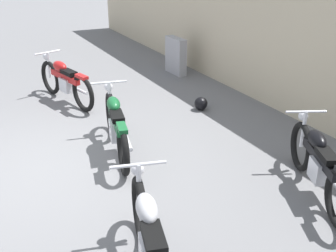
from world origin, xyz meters
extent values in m
plane|color=slate|center=(0.00, 0.00, 0.00)|extent=(40.00, 40.00, 0.00)
cube|color=beige|center=(0.00, 4.46, 1.31)|extent=(18.00, 0.30, 2.63)
cube|color=#9E9EA3|center=(-3.09, 3.76, 0.43)|extent=(0.67, 0.22, 0.86)
sphere|color=black|center=(-0.83, 3.05, 0.13)|extent=(0.25, 0.25, 0.25)
torus|color=black|center=(-0.64, 1.18, 0.36)|extent=(0.71, 0.25, 0.71)
torus|color=black|center=(0.64, 0.87, 0.36)|extent=(0.71, 0.25, 0.71)
cube|color=silver|center=(0.05, 1.02, 0.37)|extent=(0.35, 0.26, 0.27)
cube|color=#145128|center=(0.00, 1.03, 0.53)|extent=(0.99, 0.33, 0.12)
ellipsoid|color=#145128|center=(-0.17, 1.07, 0.71)|extent=(0.46, 0.29, 0.19)
cube|color=black|center=(0.17, 0.99, 0.66)|extent=(0.42, 0.26, 0.08)
cube|color=#145128|center=(0.64, 0.87, 0.69)|extent=(0.33, 0.19, 0.06)
cylinder|color=silver|center=(-0.64, 1.18, 0.62)|extent=(0.05, 0.05, 0.54)
cylinder|color=silver|center=(-0.64, 1.18, 0.89)|extent=(0.17, 0.56, 0.04)
sphere|color=silver|center=(-0.71, 1.20, 0.79)|extent=(0.14, 0.14, 0.14)
cylinder|color=silver|center=(0.26, 1.08, 0.31)|extent=(0.68, 0.22, 0.06)
torus|color=black|center=(-3.06, 0.80, 0.35)|extent=(0.70, 0.24, 0.70)
torus|color=black|center=(-1.81, 1.09, 0.35)|extent=(0.70, 0.24, 0.70)
cube|color=silver|center=(-2.39, 0.95, 0.37)|extent=(0.34, 0.26, 0.27)
cube|color=#B21919|center=(-2.43, 0.94, 0.52)|extent=(0.97, 0.32, 0.11)
ellipsoid|color=#B21919|center=(-2.60, 0.90, 0.69)|extent=(0.45, 0.28, 0.19)
cube|color=black|center=(-2.27, 0.98, 0.64)|extent=(0.41, 0.25, 0.08)
cube|color=#B21919|center=(-1.81, 1.09, 0.67)|extent=(0.32, 0.18, 0.06)
cylinder|color=silver|center=(-3.06, 0.80, 0.61)|extent=(0.05, 0.05, 0.52)
cylinder|color=silver|center=(-3.06, 0.80, 0.87)|extent=(0.16, 0.55, 0.03)
sphere|color=silver|center=(-3.13, 0.78, 0.78)|extent=(0.13, 0.13, 0.13)
cylinder|color=silver|center=(-2.23, 1.11, 0.30)|extent=(0.66, 0.21, 0.06)
torus|color=black|center=(1.67, 3.08, 0.34)|extent=(0.66, 0.37, 0.69)
cube|color=silver|center=(2.29, 2.79, 0.36)|extent=(0.35, 0.30, 0.26)
cube|color=black|center=(2.25, 2.81, 0.51)|extent=(0.91, 0.50, 0.11)
ellipsoid|color=black|center=(2.09, 2.88, 0.68)|extent=(0.46, 0.35, 0.19)
cube|color=black|center=(2.40, 2.73, 0.64)|extent=(0.41, 0.32, 0.08)
cylinder|color=silver|center=(1.67, 3.08, 0.60)|extent=(0.05, 0.05, 0.52)
cylinder|color=silver|center=(1.67, 3.08, 0.86)|extent=(0.27, 0.51, 0.03)
sphere|color=silver|center=(1.61, 3.12, 0.77)|extent=(0.13, 0.13, 0.13)
cylinder|color=silver|center=(2.51, 2.81, 0.30)|extent=(0.62, 0.34, 0.06)
torus|color=black|center=(1.97, 0.51, 0.36)|extent=(0.71, 0.28, 0.72)
cube|color=#ADADB2|center=(2.61, 0.32, 0.54)|extent=(1.00, 0.37, 0.12)
ellipsoid|color=#ADADB2|center=(2.44, 0.37, 0.71)|extent=(0.47, 0.31, 0.20)
cube|color=black|center=(2.78, 0.28, 0.66)|extent=(0.43, 0.28, 0.08)
cylinder|color=silver|center=(1.97, 0.51, 0.63)|extent=(0.05, 0.05, 0.54)
cylinder|color=silver|center=(1.97, 0.51, 0.90)|extent=(0.19, 0.56, 0.04)
sphere|color=silver|center=(1.90, 0.53, 0.80)|extent=(0.14, 0.14, 0.14)
camera|label=1|loc=(5.31, -0.94, 2.97)|focal=44.58mm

